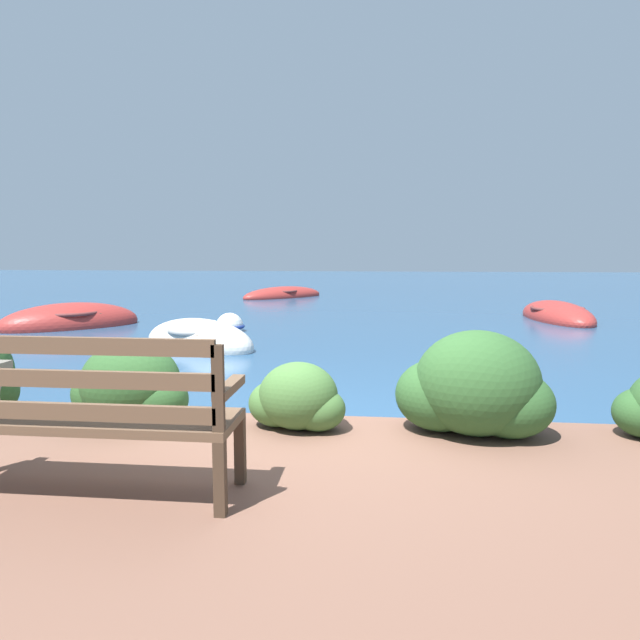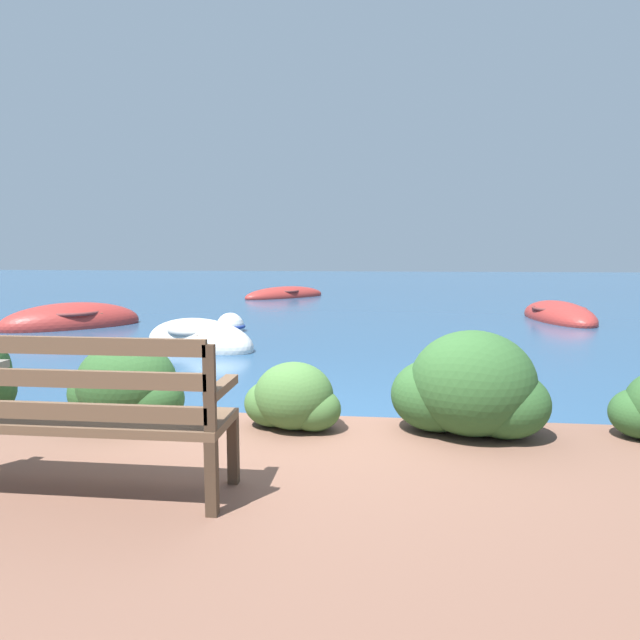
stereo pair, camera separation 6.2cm
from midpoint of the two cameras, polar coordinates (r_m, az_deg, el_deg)
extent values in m
plane|color=navy|center=(4.91, -1.62, -11.90)|extent=(80.00, 80.00, 0.00)
cube|color=#433123|center=(3.47, -8.15, -12.77)|extent=(0.06, 0.06, 0.40)
cube|color=#433123|center=(3.09, -10.19, -15.32)|extent=(0.06, 0.06, 0.40)
cube|color=brown|center=(3.50, -21.97, -9.17)|extent=(1.65, 0.48, 0.05)
cube|color=brown|center=(3.30, -23.80, -8.35)|extent=(1.57, 0.04, 0.09)
cube|color=brown|center=(3.26, -23.95, -5.37)|extent=(1.57, 0.04, 0.09)
cube|color=brown|center=(3.23, -24.11, -2.33)|extent=(1.57, 0.04, 0.09)
cube|color=#433123|center=(2.95, -10.38, -6.73)|extent=(0.06, 0.04, 0.45)
cube|color=brown|center=(3.15, -9.26, -6.65)|extent=(0.07, 0.43, 0.05)
ellipsoid|color=#2D5628|center=(4.75, -18.39, -5.99)|extent=(0.78, 0.70, 0.66)
ellipsoid|color=#2D5628|center=(4.92, -20.34, -6.81)|extent=(0.59, 0.53, 0.47)
ellipsoid|color=#2D5628|center=(4.67, -16.34, -7.63)|extent=(0.55, 0.49, 0.43)
ellipsoid|color=#426B33|center=(4.42, -2.23, -7.57)|extent=(0.61, 0.55, 0.52)
ellipsoid|color=#426B33|center=(4.51, -4.27, -8.29)|extent=(0.46, 0.41, 0.37)
ellipsoid|color=#426B33|center=(4.39, -0.29, -8.89)|extent=(0.43, 0.39, 0.34)
ellipsoid|color=#2D5628|center=(4.40, 15.40, -6.09)|extent=(0.92, 0.83, 0.78)
ellipsoid|color=#2D5628|center=(4.46, 11.97, -7.34)|extent=(0.69, 0.62, 0.55)
ellipsoid|color=#2D5628|center=(4.43, 18.41, -7.95)|extent=(0.65, 0.58, 0.51)
ellipsoid|color=silver|center=(9.64, -11.83, -2.31)|extent=(2.44, 1.93, 0.83)
torus|color=gray|center=(9.61, -11.87, -0.95)|extent=(1.36, 1.36, 0.07)
cube|color=#846647|center=(9.38, -10.44, -1.30)|extent=(0.48, 0.75, 0.04)
cube|color=#846647|center=(9.82, -12.99, -1.00)|extent=(0.48, 0.75, 0.04)
ellipsoid|color=#9E2D28|center=(13.06, -23.42, -0.32)|extent=(2.90, 2.88, 0.89)
torus|color=brown|center=(13.04, -23.47, 0.74)|extent=(1.80, 1.80, 0.07)
cube|color=#846647|center=(13.15, -21.68, 0.74)|extent=(0.79, 0.81, 0.04)
cube|color=#846647|center=(12.96, -24.97, 0.50)|extent=(0.79, 0.81, 0.04)
ellipsoid|color=#9E2D28|center=(14.31, 22.86, 0.25)|extent=(1.48, 3.17, 0.75)
torus|color=brown|center=(14.29, 22.90, 1.07)|extent=(1.30, 1.30, 0.07)
cube|color=#846647|center=(13.87, 23.60, 0.75)|extent=(0.95, 0.21, 0.04)
cube|color=#846647|center=(14.65, 22.33, 1.11)|extent=(0.95, 0.21, 0.04)
ellipsoid|color=#9E2D28|center=(19.58, -3.44, 2.41)|extent=(2.90, 3.03, 0.66)
torus|color=brown|center=(19.57, -3.45, 2.94)|extent=(1.42, 1.42, 0.07)
cube|color=#846647|center=(19.87, -2.34, 2.92)|extent=(0.66, 0.62, 0.04)
cube|color=#846647|center=(19.33, -4.39, 2.79)|extent=(0.66, 0.62, 0.04)
sphere|color=white|center=(11.46, -8.80, -0.63)|extent=(0.54, 0.54, 0.54)
torus|color=navy|center=(11.46, -8.80, -0.63)|extent=(0.60, 0.60, 0.07)
camera|label=1|loc=(0.03, -89.82, 0.02)|focal=32.00mm
camera|label=2|loc=(0.03, 90.18, -0.02)|focal=32.00mm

